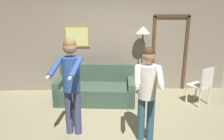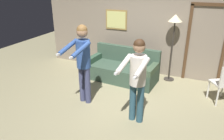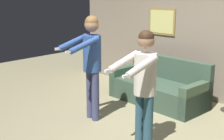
{
  "view_description": "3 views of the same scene",
  "coord_description": "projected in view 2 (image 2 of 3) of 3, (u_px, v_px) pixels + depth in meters",
  "views": [
    {
      "loc": [
        -0.2,
        -3.84,
        2.25
      ],
      "look_at": [
        -0.07,
        -0.38,
        1.26
      ],
      "focal_mm": 35.0,
      "sensor_mm": 36.0,
      "label": 1
    },
    {
      "loc": [
        1.5,
        -4.02,
        2.6
      ],
      "look_at": [
        -0.01,
        -0.47,
        1.0
      ],
      "focal_mm": 35.0,
      "sensor_mm": 36.0,
      "label": 2
    },
    {
      "loc": [
        2.9,
        -3.69,
        2.13
      ],
      "look_at": [
        -0.14,
        -0.42,
        1.01
      ],
      "focal_mm": 50.0,
      "sensor_mm": 36.0,
      "label": 3
    }
  ],
  "objects": [
    {
      "name": "person_standing_left",
      "position": [
        83.0,
        57.0,
        4.61
      ],
      "size": [
        0.52,
        0.75,
        1.77
      ],
      "color": "#3D4266",
      "rests_on": "ground_plane"
    },
    {
      "name": "torchiere_lamp",
      "position": [
        175.0,
        25.0,
        5.55
      ],
      "size": [
        0.36,
        0.36,
        1.8
      ],
      "color": "#332D28",
      "rests_on": "ground_plane"
    },
    {
      "name": "ground_plane",
      "position": [
        120.0,
        103.0,
        4.95
      ],
      "size": [
        12.0,
        12.0,
        0.0
      ],
      "primitive_type": "plane",
      "color": "gray"
    },
    {
      "name": "couch",
      "position": [
        122.0,
        70.0,
        6.05
      ],
      "size": [
        1.96,
        1.0,
        0.87
      ],
      "color": "#394F3E",
      "rests_on": "ground_plane"
    },
    {
      "name": "person_standing_right",
      "position": [
        137.0,
        74.0,
        3.97
      ],
      "size": [
        0.49,
        0.71,
        1.66
      ],
      "color": "#2B5061",
      "rests_on": "ground_plane"
    },
    {
      "name": "back_wall_assembly",
      "position": [
        147.0,
        29.0,
        6.18
      ],
      "size": [
        6.4,
        0.1,
        2.6
      ],
      "color": "gray",
      "rests_on": "ground_plane"
    }
  ]
}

